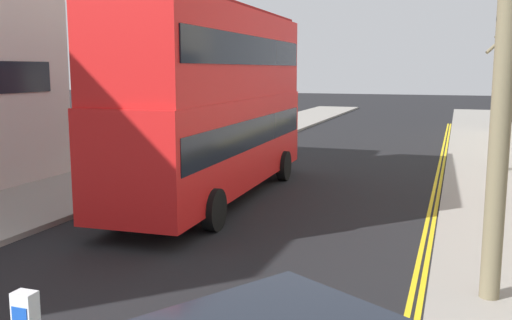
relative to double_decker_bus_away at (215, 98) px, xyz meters
name	(u,v)px	position (x,y,z in m)	size (l,w,h in m)	color
sidewalk_left	(117,177)	(-4.54, 1.65, -2.96)	(4.00, 80.00, 0.14)	gray
kerb_line_outer	(434,218)	(6.36, -0.35, -3.03)	(0.10, 56.00, 0.01)	yellow
kerb_line_inner	(428,218)	(6.20, -0.35, -3.03)	(0.10, 56.00, 0.01)	yellow
double_decker_bus_away	(215,98)	(0.00, 0.00, 0.00)	(3.08, 10.88, 5.64)	red
street_tree_far	(506,105)	(8.47, 7.34, -0.45)	(1.50, 1.46, 5.15)	#6B6047
street_tree_distant	(500,122)	(7.43, -5.86, 0.02)	(1.57, 1.46, 6.03)	#6B6047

